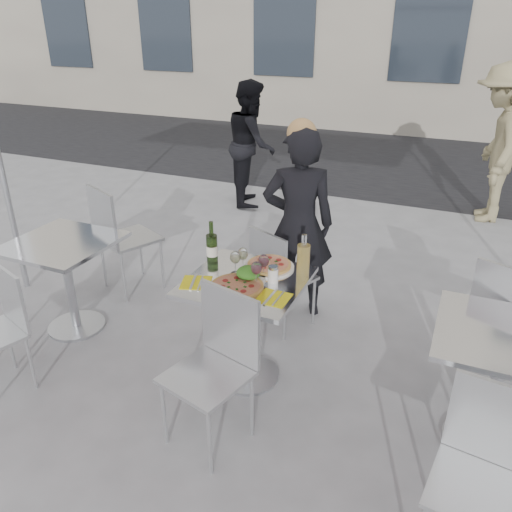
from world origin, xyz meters
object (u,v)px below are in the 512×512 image
at_px(woman_diner, 298,225).
at_px(carafe, 303,260).
at_px(napkin_right, 274,298).
at_px(wineglass_red_b, 264,262).
at_px(sugar_shaker, 273,274).
at_px(wineglass_white_b, 243,255).
at_px(side_table_right, 501,367).
at_px(side_chair_lfar, 118,232).
at_px(side_chair_rfar, 510,320).
at_px(salad_plate, 248,274).
at_px(chair_near, 218,356).
at_px(chair_far, 277,272).
at_px(wineglass_white_a, 235,258).
at_px(pedestrian_b, 497,144).
at_px(side_chair_rnear, 485,463).
at_px(main_table, 247,309).
at_px(wine_bottle, 212,247).
at_px(side_chair_lnear, 0,321).
at_px(pedestrian_a, 251,144).
at_px(side_table_left, 66,267).
at_px(pizza_far, 269,265).
at_px(pizza_near, 237,286).
at_px(napkin_left, 196,282).
at_px(wineglass_red_a, 256,269).

height_order(woman_diner, carafe, woman_diner).
bearing_deg(napkin_right, wineglass_red_b, 126.25).
xyz_separation_m(sugar_shaker, wineglass_white_b, (-0.24, 0.08, 0.06)).
bearing_deg(side_table_right, side_chair_lfar, 167.92).
bearing_deg(side_chair_rfar, salad_plate, 40.78).
bearing_deg(chair_near, chair_far, 109.70).
bearing_deg(wineglass_white_a, woman_diner, 82.98).
bearing_deg(wineglass_white_b, pedestrian_b, 68.69).
bearing_deg(side_chair_rnear, main_table, 162.08).
bearing_deg(wine_bottle, sugar_shaker, -10.47).
bearing_deg(wine_bottle, wineglass_white_b, -2.93).
bearing_deg(wine_bottle, chair_far, 62.03).
relative_size(wine_bottle, wineglass_red_b, 1.87).
bearing_deg(chair_near, carafe, 85.08).
xyz_separation_m(side_chair_lnear, pedestrian_b, (2.83, 4.64, 0.43)).
relative_size(main_table, wineglass_white_b, 4.76).
bearing_deg(pedestrian_b, wineglass_red_b, -23.63).
xyz_separation_m(chair_far, sugar_shaker, (0.20, -0.60, 0.30)).
relative_size(woman_diner, pedestrian_a, 0.98).
xyz_separation_m(wine_bottle, wineglass_red_b, (0.39, -0.05, -0.00)).
xyz_separation_m(side_table_left, side_table_right, (3.00, 0.00, 0.00)).
xyz_separation_m(woman_diner, carafe, (0.30, -0.77, 0.10)).
height_order(pedestrian_b, pizza_far, pedestrian_b).
xyz_separation_m(side_table_right, side_chair_lnear, (-2.91, -0.70, -0.05)).
distance_m(side_chair_rnear, wineglass_white_b, 1.76).
height_order(side_chair_lnear, wineglass_white_b, wineglass_white_b).
distance_m(carafe, wineglass_white_b, 0.39).
bearing_deg(side_chair_lfar, wineglass_red_b, -174.89).
bearing_deg(pizza_far, wineglass_red_b, -82.55).
bearing_deg(woman_diner, pizza_near, 66.19).
xyz_separation_m(carafe, napkin_left, (-0.58, -0.34, -0.11)).
height_order(main_table, pizza_far, pizza_far).
xyz_separation_m(chair_far, wineglass_red_b, (0.12, -0.56, 0.36)).
relative_size(side_table_left, sugar_shaker, 7.01).
distance_m(side_chair_rnear, napkin_right, 1.34).
bearing_deg(napkin_right, side_table_right, 7.37).
relative_size(side_chair_lfar, woman_diner, 0.63).
height_order(side_table_left, side_chair_lfar, side_chair_lfar).
bearing_deg(wineglass_white_a, pizza_near, -61.77).
bearing_deg(side_chair_rnear, pedestrian_a, 133.55).
bearing_deg(side_chair_lnear, napkin_left, 44.30).
distance_m(chair_near, wineglass_white_a, 0.67).
height_order(chair_far, pedestrian_a, pedestrian_a).
bearing_deg(wineglass_red_a, chair_far, 100.35).
bearing_deg(pedestrian_b, salad_plate, -24.33).
distance_m(salad_plate, wine_bottle, 0.35).
height_order(chair_far, wineglass_white_b, wineglass_white_b).
bearing_deg(side_table_right, pizza_far, 171.47).
height_order(side_chair_rnear, wine_bottle, wine_bottle).
distance_m(side_table_left, wine_bottle, 1.24).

